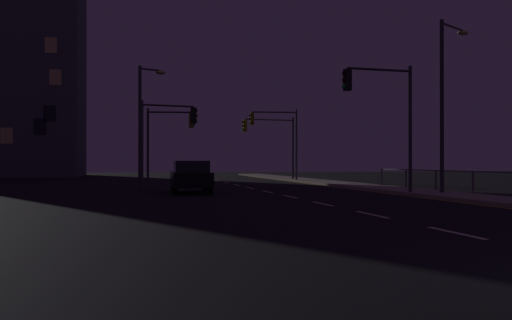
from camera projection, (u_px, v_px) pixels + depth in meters
name	position (u px, v px, depth m)	size (l,w,h in m)	color
ground_plane	(287.00, 196.00, 23.39)	(112.00, 112.00, 0.00)	black
sidewalk_right	(425.00, 193.00, 24.93)	(2.60, 77.00, 0.14)	#9E937F
lane_markings_center	(267.00, 192.00, 26.80)	(0.14, 50.00, 0.01)	silver
lane_edge_line	(351.00, 189.00, 29.45)	(0.14, 53.00, 0.01)	gold
car	(191.00, 176.00, 25.94)	(1.97, 4.46, 1.57)	black
traffic_light_near_left	(270.00, 135.00, 42.62)	(4.45, 0.72, 5.02)	#38383D
traffic_light_mid_right	(169.00, 132.00, 34.30)	(3.08, 0.67, 4.99)	#38383D
traffic_light_near_right	(383.00, 103.00, 23.76)	(3.45, 0.38, 5.76)	#38383D
traffic_light_far_right	(167.00, 127.00, 30.47)	(3.29, 0.70, 5.01)	#4C4C51
traffic_light_far_center	(276.00, 130.00, 40.96)	(3.77, 0.68, 5.48)	#4C4C51
street_lamp_across_street	(446.00, 89.00, 24.20)	(2.16, 1.30, 7.82)	#2D3033
street_lamp_corner	(144.00, 115.00, 28.75)	(1.50, 0.71, 6.72)	#38383D
building_distant	(6.00, 67.00, 55.22)	(15.12, 11.72, 22.83)	#4C515B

